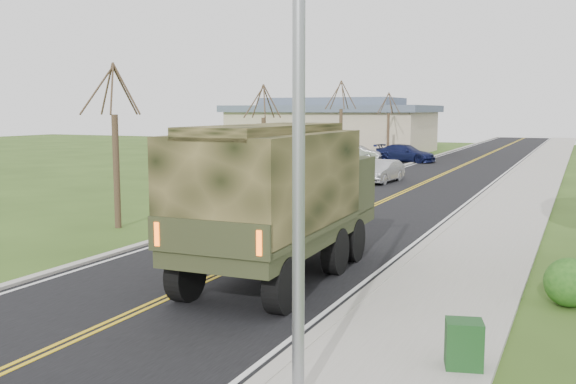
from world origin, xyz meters
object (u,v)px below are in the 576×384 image
Objects in this scene: military_truck at (280,191)px; utility_box_near at (464,344)px; suv_champagne at (294,197)px; sedan_silver at (382,171)px.

military_truck is 10.16× the size of utility_box_near.
utility_box_near is (9.51, -14.21, -0.19)m from suv_champagne.
sedan_silver is (-4.00, 22.62, -1.60)m from military_truck.
military_truck is 1.95× the size of sedan_silver.
suv_champagne is 1.20× the size of sedan_silver.
utility_box_near is at bearing -40.17° from military_truck.
utility_box_near is (9.39, -26.85, -0.19)m from sedan_silver.
sedan_silver is (0.12, 12.63, -0.01)m from suv_champagne.
suv_champagne is 17.10m from utility_box_near.
military_truck is at bearing -71.47° from suv_champagne.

